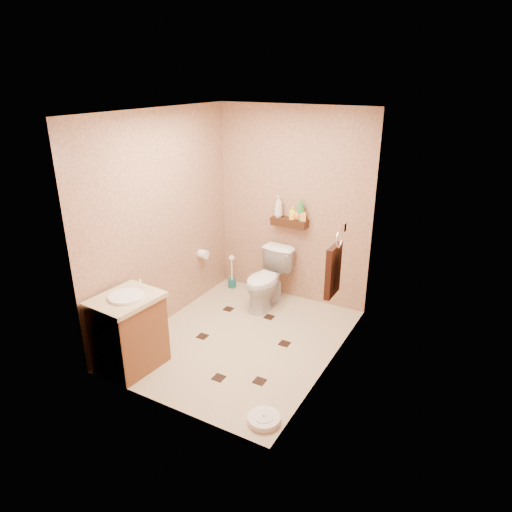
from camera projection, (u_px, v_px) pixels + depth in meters
The scene contains 19 objects.
ground at pixel (241, 339), 5.01m from camera, with size 2.50×2.50×0.00m, color beige.
wall_back at pixel (292, 207), 5.58m from camera, with size 2.00×0.04×2.40m, color tan.
wall_front at pixel (158, 283), 3.55m from camera, with size 2.00×0.04×2.40m, color tan.
wall_left at pixel (162, 222), 5.02m from camera, with size 0.04×2.50×2.40m, color tan.
wall_right at pixel (335, 254), 4.12m from camera, with size 0.04×2.50×2.40m, color tan.
ceiling at pixel (238, 111), 4.12m from camera, with size 2.00×2.50×0.02m, color white.
wall_shelf at pixel (289, 222), 5.58m from camera, with size 0.46×0.14×0.10m, color #3D1D10.
floor_accents at pixel (244, 341), 4.97m from camera, with size 1.13×1.39×0.01m.
toilet at pixel (267, 279), 5.61m from camera, with size 0.40×0.70×0.72m, color white.
vanity at pixel (129, 331), 4.42m from camera, with size 0.56×0.66×0.88m.
bathroom_scale at pixel (264, 419), 3.82m from camera, with size 0.31×0.31×0.06m.
toilet_brush at pixel (232, 276), 6.18m from camera, with size 0.11×0.11×0.47m.
towel_ring at pixel (334, 268), 4.45m from camera, with size 0.12×0.30×0.76m.
toilet_paper at pixel (203, 254), 5.74m from camera, with size 0.12×0.11×0.12m.
bottle_a at pixel (279, 206), 5.58m from camera, with size 0.10×0.10×0.27m, color silver.
bottle_b at pixel (292, 213), 5.52m from camera, with size 0.07×0.07×0.16m, color #F4FF35.
bottle_c at pixel (298, 214), 5.48m from camera, with size 0.12×0.12×0.16m, color orange.
bottle_d at pixel (301, 210), 5.45m from camera, with size 0.10×0.10×0.26m, color #2D873D.
bottle_e at pixel (303, 214), 5.46m from camera, with size 0.07×0.07×0.15m, color #FAB453.
Camera 1 is at (2.24, -3.69, 2.72)m, focal length 32.00 mm.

